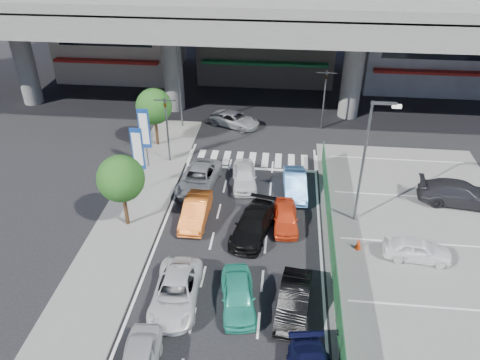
# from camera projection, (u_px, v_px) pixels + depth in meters

# --- Properties ---
(ground) EXTENTS (120.00, 120.00, 0.00)m
(ground) POSITION_uv_depth(u_px,v_px,m) (233.00, 279.00, 25.04)
(ground) COLOR black
(ground) RESTS_ON ground
(parking_lot) EXTENTS (12.00, 28.00, 0.06)m
(parking_lot) POSITION_uv_depth(u_px,v_px,m) (435.00, 267.00, 25.75)
(parking_lot) COLOR slate
(parking_lot) RESTS_ON ground
(sidewalk_left) EXTENTS (4.00, 30.00, 0.12)m
(sidewalk_left) POSITION_uv_depth(u_px,v_px,m) (128.00, 224.00, 28.99)
(sidewalk_left) COLOR slate
(sidewalk_left) RESTS_ON ground
(fence_run) EXTENTS (0.16, 22.00, 1.80)m
(fence_run) POSITION_uv_depth(u_px,v_px,m) (333.00, 260.00, 24.94)
(fence_run) COLOR #1C522A
(fence_run) RESTS_ON ground
(expressway) EXTENTS (64.00, 14.00, 10.75)m
(expressway) POSITION_uv_depth(u_px,v_px,m) (262.00, 15.00, 38.88)
(expressway) COLOR #61605C
(expressway) RESTS_ON ground
(building_west) EXTENTS (12.00, 10.90, 13.00)m
(building_west) POSITION_uv_depth(u_px,v_px,m) (118.00, 11.00, 49.88)
(building_west) COLOR #ABA08A
(building_west) RESTS_ON ground
(building_center) EXTENTS (14.00, 10.90, 15.00)m
(building_center) POSITION_uv_depth(u_px,v_px,m) (269.00, 3.00, 48.79)
(building_center) COLOR gray
(building_center) RESTS_ON ground
(building_east) EXTENTS (12.00, 10.90, 12.00)m
(building_east) POSITION_uv_depth(u_px,v_px,m) (425.00, 24.00, 47.35)
(building_east) COLOR gray
(building_east) RESTS_ON ground
(traffic_light_left) EXTENTS (1.60, 1.24, 5.20)m
(traffic_light_left) POSITION_uv_depth(u_px,v_px,m) (166.00, 114.00, 33.58)
(traffic_light_left) COLOR #595B60
(traffic_light_left) RESTS_ON ground
(traffic_light_right) EXTENTS (1.60, 1.24, 5.20)m
(traffic_light_right) POSITION_uv_depth(u_px,v_px,m) (325.00, 85.00, 38.45)
(traffic_light_right) COLOR #595B60
(traffic_light_right) RESTS_ON ground
(street_lamp_right) EXTENTS (1.65, 0.22, 8.00)m
(street_lamp_right) POSITION_uv_depth(u_px,v_px,m) (368.00, 154.00, 26.92)
(street_lamp_right) COLOR #595B60
(street_lamp_right) RESTS_ON ground
(street_lamp_left) EXTENTS (1.65, 0.22, 8.00)m
(street_lamp_left) POSITION_uv_depth(u_px,v_px,m) (181.00, 75.00, 38.20)
(street_lamp_left) COLOR #595B60
(street_lamp_left) RESTS_ON ground
(signboard_near) EXTENTS (0.80, 0.14, 4.70)m
(signboard_near) POSITION_uv_depth(u_px,v_px,m) (138.00, 151.00, 30.76)
(signboard_near) COLOR #595B60
(signboard_near) RESTS_ON ground
(signboard_far) EXTENTS (0.80, 0.14, 4.70)m
(signboard_far) POSITION_uv_depth(u_px,v_px,m) (144.00, 130.00, 33.32)
(signboard_far) COLOR #595B60
(signboard_far) RESTS_ON ground
(tree_near) EXTENTS (2.80, 2.80, 4.80)m
(tree_near) POSITION_uv_depth(u_px,v_px,m) (121.00, 179.00, 27.21)
(tree_near) COLOR #382314
(tree_near) RESTS_ON ground
(tree_far) EXTENTS (2.80, 2.80, 4.80)m
(tree_far) POSITION_uv_depth(u_px,v_px,m) (154.00, 107.00, 36.12)
(tree_far) COLOR #382314
(tree_far) RESTS_ON ground
(sedan_white_mid_left) EXTENTS (2.44, 4.93, 1.34)m
(sedan_white_mid_left) POSITION_uv_depth(u_px,v_px,m) (176.00, 292.00, 23.31)
(sedan_white_mid_left) COLOR silver
(sedan_white_mid_left) RESTS_ON ground
(taxi_teal_mid) EXTENTS (2.29, 4.27, 1.38)m
(taxi_teal_mid) POSITION_uv_depth(u_px,v_px,m) (238.00, 295.00, 23.11)
(taxi_teal_mid) COLOR teal
(taxi_teal_mid) RESTS_ON ground
(hatch_black_mid_right) EXTENTS (1.92, 4.33, 1.38)m
(hatch_black_mid_right) POSITION_uv_depth(u_px,v_px,m) (294.00, 301.00, 22.78)
(hatch_black_mid_right) COLOR black
(hatch_black_mid_right) RESTS_ON ground
(taxi_orange_left) EXTENTS (1.52, 4.21, 1.38)m
(taxi_orange_left) POSITION_uv_depth(u_px,v_px,m) (196.00, 211.00, 29.07)
(taxi_orange_left) COLOR orange
(taxi_orange_left) RESTS_ON ground
(sedan_black_mid) EXTENTS (2.91, 5.06, 1.38)m
(sedan_black_mid) POSITION_uv_depth(u_px,v_px,m) (253.00, 225.00, 27.89)
(sedan_black_mid) COLOR black
(sedan_black_mid) RESTS_ON ground
(taxi_orange_right) EXTENTS (1.71, 3.76, 1.25)m
(taxi_orange_right) POSITION_uv_depth(u_px,v_px,m) (286.00, 217.00, 28.66)
(taxi_orange_right) COLOR #EC451B
(taxi_orange_right) RESTS_ON ground
(wagon_silver_front_left) EXTENTS (2.90, 5.21, 1.38)m
(wagon_silver_front_left) POSITION_uv_depth(u_px,v_px,m) (199.00, 178.00, 32.36)
(wagon_silver_front_left) COLOR #909397
(wagon_silver_front_left) RESTS_ON ground
(sedan_white_front_mid) EXTENTS (2.14, 4.23, 1.38)m
(sedan_white_front_mid) POSITION_uv_depth(u_px,v_px,m) (244.00, 176.00, 32.57)
(sedan_white_front_mid) COLOR silver
(sedan_white_front_mid) RESTS_ON ground
(kei_truck_front_right) EXTENTS (1.74, 4.28, 1.38)m
(kei_truck_front_right) POSITION_uv_depth(u_px,v_px,m) (295.00, 184.00, 31.68)
(kei_truck_front_right) COLOR #5C9EEB
(kei_truck_front_right) RESTS_ON ground
(crossing_wagon_silver) EXTENTS (4.83, 3.61, 1.22)m
(crossing_wagon_silver) POSITION_uv_depth(u_px,v_px,m) (235.00, 119.00, 40.67)
(crossing_wagon_silver) COLOR #96999E
(crossing_wagon_silver) RESTS_ON ground
(parked_sedan_white) EXTENTS (3.88, 1.89, 1.27)m
(parked_sedan_white) POSITION_uv_depth(u_px,v_px,m) (417.00, 249.00, 26.01)
(parked_sedan_white) COLOR white
(parked_sedan_white) RESTS_ON parking_lot
(parked_sedan_dgrey) EXTENTS (5.46, 2.75, 1.52)m
(parked_sedan_dgrey) POSITION_uv_depth(u_px,v_px,m) (460.00, 193.00, 30.52)
(parked_sedan_dgrey) COLOR #292A2E
(parked_sedan_dgrey) RESTS_ON parking_lot
(traffic_cone) EXTENTS (0.46, 0.46, 0.73)m
(traffic_cone) POSITION_uv_depth(u_px,v_px,m) (358.00, 244.00, 26.84)
(traffic_cone) COLOR red
(traffic_cone) RESTS_ON parking_lot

